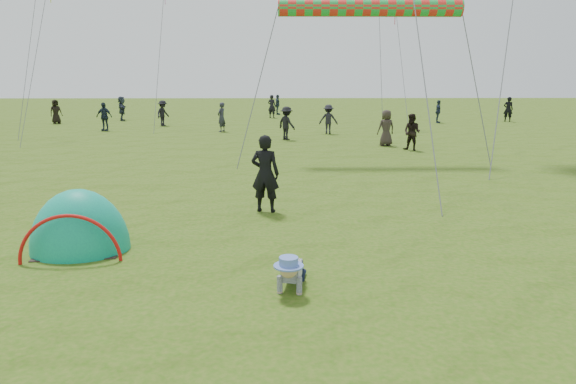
{
  "coord_description": "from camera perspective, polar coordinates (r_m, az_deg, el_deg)",
  "views": [
    {
      "loc": [
        0.9,
        -6.93,
        3.28
      ],
      "look_at": [
        1.09,
        3.05,
        1.0
      ],
      "focal_mm": 32.0,
      "sensor_mm": 36.0,
      "label": 1
    }
  ],
  "objects": [
    {
      "name": "rainbow_tube_kite",
      "position": [
        20.63,
        9.1,
        19.55
      ],
      "size": [
        6.9,
        0.64,
        0.64
      ],
      "primitive_type": "cylinder",
      "rotation": [
        0.0,
        1.57,
        0.0
      ],
      "color": "red"
    },
    {
      "name": "crowd_person_15",
      "position": [
        29.68,
        4.51,
        8.06
      ],
      "size": [
        1.15,
        0.77,
        1.66
      ],
      "primitive_type": "imported",
      "rotation": [
        0.0,
        0.0,
        2.98
      ],
      "color": "black",
      "rests_on": "ground"
    },
    {
      "name": "crowd_person_14",
      "position": [
        37.96,
        16.34,
        8.57
      ],
      "size": [
        0.7,
        1.01,
        1.59
      ],
      "primitive_type": "imported",
      "rotation": [
        0.0,
        0.0,
        1.2
      ],
      "color": "#252F45",
      "rests_on": "ground"
    },
    {
      "name": "crawling_toddler",
      "position": [
        8.05,
        0.34,
        -8.72
      ],
      "size": [
        0.72,
        0.92,
        0.63
      ],
      "primitive_type": null,
      "rotation": [
        0.0,
        0.0,
        -0.18
      ],
      "color": "black",
      "rests_on": "ground"
    },
    {
      "name": "popup_tent",
      "position": [
        10.68,
        -21.97,
        -6.0
      ],
      "size": [
        1.98,
        1.69,
        2.39
      ],
      "primitive_type": "ellipsoid",
      "rotation": [
        0.0,
        0.0,
        0.1
      ],
      "color": "#108274",
      "rests_on": "ground"
    },
    {
      "name": "diamond_kite_6",
      "position": [
        34.37,
        11.89,
        20.1
      ],
      "size": [
        1.2,
        1.2,
        0.98
      ],
      "primitive_type": "plane",
      "rotation": [
        1.05,
        0.0,
        0.79
      ],
      "color": "red"
    },
    {
      "name": "crowd_person_16",
      "position": [
        24.9,
        10.85,
        7.01
      ],
      "size": [
        0.94,
        0.73,
        1.7
      ],
      "primitive_type": "imported",
      "rotation": [
        0.0,
        0.0,
        3.39
      ],
      "color": "#332A25",
      "rests_on": "ground"
    },
    {
      "name": "crowd_person_5",
      "position": [
        40.44,
        -17.98,
        8.83
      ],
      "size": [
        0.9,
        1.71,
        1.77
      ],
      "primitive_type": "imported",
      "rotation": [
        0.0,
        0.0,
        1.81
      ],
      "color": "#28313F",
      "rests_on": "ground"
    },
    {
      "name": "crowd_person_12",
      "position": [
        40.73,
        23.27,
        8.44
      ],
      "size": [
        0.75,
        0.61,
        1.77
      ],
      "primitive_type": "imported",
      "rotation": [
        0.0,
        0.0,
        2.81
      ],
      "color": "black",
      "rests_on": "ground"
    },
    {
      "name": "crowd_person_6",
      "position": [
        30.97,
        -7.4,
        8.26
      ],
      "size": [
        0.65,
        0.75,
        1.72
      ],
      "primitive_type": "imported",
      "rotation": [
        0.0,
        0.0,
        4.26
      ],
      "color": "#292A35",
      "rests_on": "ground"
    },
    {
      "name": "crowd_person_2",
      "position": [
        33.12,
        -19.76,
        7.89
      ],
      "size": [
        1.06,
        0.62,
        1.7
      ],
      "primitive_type": "imported",
      "rotation": [
        0.0,
        0.0,
        6.07
      ],
      "color": "#1D2636",
      "rests_on": "ground"
    },
    {
      "name": "crowd_person_4",
      "position": [
        39.39,
        -24.39,
        8.14
      ],
      "size": [
        0.94,
        0.94,
        1.65
      ],
      "primitive_type": "imported",
      "rotation": [
        0.0,
        0.0,
        0.77
      ],
      "color": "black",
      "rests_on": "ground"
    },
    {
      "name": "crowd_person_0",
      "position": [
        40.85,
        -1.81,
        9.49
      ],
      "size": [
        0.77,
        0.64,
        1.8
      ],
      "primitive_type": "imported",
      "rotation": [
        0.0,
        0.0,
        2.77
      ],
      "color": "black",
      "rests_on": "ground"
    },
    {
      "name": "crowd_person_13",
      "position": [
        23.52,
        13.61,
        6.47
      ],
      "size": [
        1.0,
        0.99,
        1.63
      ],
      "primitive_type": "imported",
      "rotation": [
        0.0,
        0.0,
        5.55
      ],
      "color": "black",
      "rests_on": "ground"
    },
    {
      "name": "standing_adult",
      "position": [
        12.46,
        -2.55,
        2.05
      ],
      "size": [
        0.77,
        0.59,
        1.89
      ],
      "primitive_type": "imported",
      "rotation": [
        0.0,
        0.0,
        2.93
      ],
      "color": "black",
      "rests_on": "ground"
    },
    {
      "name": "ground",
      "position": [
        7.72,
        -7.88,
        -12.39
      ],
      "size": [
        140.0,
        140.0,
        0.0
      ],
      "primitive_type": "plane",
      "color": "#27560B"
    },
    {
      "name": "crowd_person_3",
      "position": [
        35.34,
        -13.73,
        8.51
      ],
      "size": [
        1.03,
        1.24,
        1.66
      ],
      "primitive_type": "imported",
      "rotation": [
        0.0,
        0.0,
        1.11
      ],
      "color": "black",
      "rests_on": "ground"
    },
    {
      "name": "crowd_person_8",
      "position": [
        44.37,
        -1.17,
        9.68
      ],
      "size": [
        0.5,
        1.02,
        1.68
      ],
      "primitive_type": "imported",
      "rotation": [
        0.0,
        0.0,
        1.47
      ],
      "color": "#283846",
      "rests_on": "ground"
    },
    {
      "name": "crowd_person_9",
      "position": [
        26.82,
        -0.15,
        7.65
      ],
      "size": [
        1.21,
        1.25,
        1.71
      ],
      "primitive_type": "imported",
      "rotation": [
        0.0,
        0.0,
        2.3
      ],
      "color": "black",
      "rests_on": "ground"
    }
  ]
}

